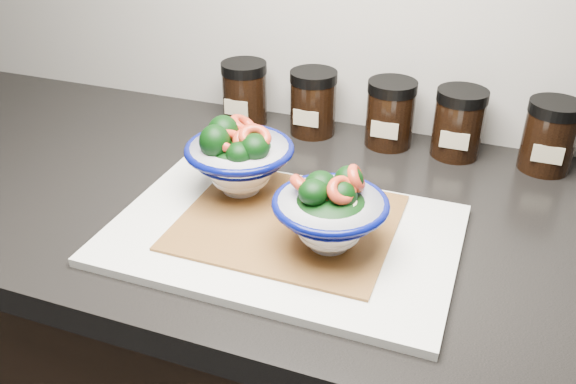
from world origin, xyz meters
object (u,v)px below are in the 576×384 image
at_px(spice_jar_a, 245,93).
at_px(spice_jar_e, 550,136).
at_px(cutting_board, 283,234).
at_px(bowl_right, 330,213).
at_px(spice_jar_c, 390,113).
at_px(bowl_left, 239,159).
at_px(spice_jar_b, 313,103).
at_px(spice_jar_d, 459,123).

distance_m(spice_jar_a, spice_jar_e, 0.52).
xyz_separation_m(cutting_board, spice_jar_e, (0.32, 0.33, 0.05)).
height_order(bowl_right, spice_jar_c, bowl_right).
bearing_deg(bowl_right, bowl_left, 152.14).
height_order(bowl_left, bowl_right, same).
relative_size(spice_jar_b, spice_jar_d, 1.00).
height_order(bowl_left, spice_jar_a, bowl_left).
distance_m(spice_jar_c, spice_jar_e, 0.25).
xyz_separation_m(cutting_board, spice_jar_b, (-0.07, 0.33, 0.05)).
bearing_deg(spice_jar_e, bowl_right, -126.58).
relative_size(cutting_board, bowl_right, 3.12).
bearing_deg(spice_jar_c, cutting_board, -101.74).
bearing_deg(spice_jar_d, spice_jar_b, 180.00).
bearing_deg(spice_jar_d, cutting_board, -118.83).
bearing_deg(spice_jar_a, cutting_board, -58.75).
bearing_deg(spice_jar_d, bowl_left, -136.99).
xyz_separation_m(bowl_right, spice_jar_a, (-0.27, 0.34, -0.01)).
xyz_separation_m(spice_jar_c, spice_jar_d, (0.11, 0.00, 0.00)).
bearing_deg(cutting_board, spice_jar_e, 45.75).
height_order(bowl_right, spice_jar_b, bowl_right).
relative_size(spice_jar_c, spice_jar_e, 1.00).
xyz_separation_m(cutting_board, spice_jar_a, (-0.20, 0.33, 0.05)).
height_order(spice_jar_b, spice_jar_e, same).
height_order(bowl_right, spice_jar_d, bowl_right).
height_order(bowl_left, spice_jar_c, bowl_left).
distance_m(spice_jar_b, spice_jar_d, 0.25).
distance_m(bowl_left, spice_jar_e, 0.49).
bearing_deg(spice_jar_b, spice_jar_a, 180.00).
xyz_separation_m(spice_jar_b, spice_jar_c, (0.14, 0.00, 0.00)).
bearing_deg(spice_jar_b, spice_jar_d, 0.00).
relative_size(bowl_right, spice_jar_a, 1.27).
bearing_deg(spice_jar_a, bowl_left, -67.51).
height_order(spice_jar_b, spice_jar_c, same).
bearing_deg(spice_jar_b, spice_jar_e, 0.00).
bearing_deg(bowl_left, spice_jar_e, 31.74).
bearing_deg(spice_jar_c, spice_jar_b, 180.00).
distance_m(bowl_left, spice_jar_a, 0.28).
relative_size(spice_jar_d, spice_jar_e, 1.00).
bearing_deg(spice_jar_a, bowl_right, -51.96).
distance_m(spice_jar_a, spice_jar_d, 0.38).
relative_size(spice_jar_b, spice_jar_c, 1.00).
relative_size(spice_jar_a, spice_jar_c, 1.00).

